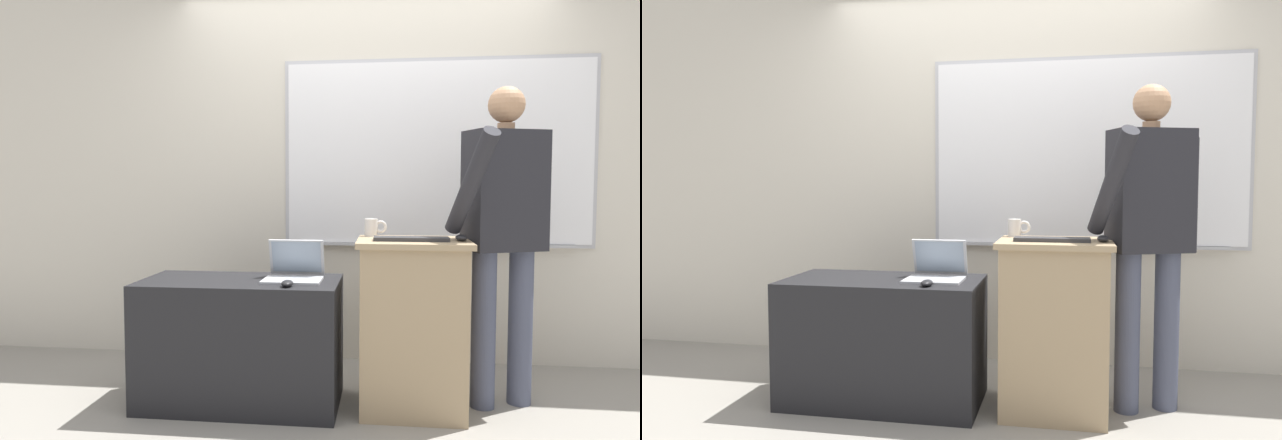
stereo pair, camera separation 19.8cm
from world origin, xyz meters
TOP-DOWN VIEW (x-y plane):
  - back_wall at (0.02, 1.34)m, footprint 6.40×0.17m
  - lectern_podium at (0.29, 0.42)m, footprint 0.59×0.49m
  - side_desk at (-0.64, 0.41)m, footprint 1.09×0.55m
  - person_presenter at (0.78, 0.54)m, footprint 0.59×0.67m
  - laptop at (-0.35, 0.46)m, footprint 0.32×0.30m
  - wireless_keyboard at (0.28, 0.36)m, footprint 0.39×0.12m
  - computer_mouse_by_laptop at (-0.35, 0.23)m, footprint 0.06×0.10m
  - computer_mouse_by_keyboard at (0.54, 0.38)m, footprint 0.06×0.10m
  - coffee_mug at (0.07, 0.60)m, footprint 0.13×0.07m

SIDE VIEW (x-z plane):
  - side_desk at x=-0.64m, z-range 0.00..0.69m
  - lectern_podium at x=0.29m, z-range 0.00..0.92m
  - computer_mouse_by_laptop at x=-0.35m, z-range 0.69..0.73m
  - laptop at x=-0.35m, z-range 0.64..0.86m
  - wireless_keyboard at x=0.28m, z-range 0.92..0.94m
  - computer_mouse_by_keyboard at x=0.54m, z-range 0.92..0.96m
  - coffee_mug at x=0.07m, z-range 0.92..1.02m
  - person_presenter at x=0.78m, z-range 0.14..1.87m
  - back_wall at x=0.02m, z-range 0.00..2.85m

